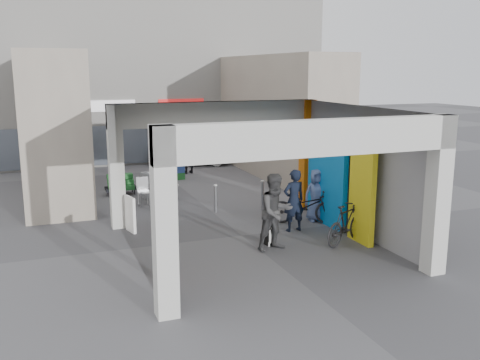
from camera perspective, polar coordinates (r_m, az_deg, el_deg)
name	(u,v)px	position (r m, az deg, el deg)	size (l,w,h in m)	color
ground	(242,236)	(14.58, 0.19, -5.95)	(90.00, 90.00, 0.00)	#545459
arcade_canopy	(273,155)	(13.51, 3.59, 2.65)	(6.40, 6.45, 6.40)	beige
far_building	(141,78)	(27.42, -10.51, 10.63)	(18.00, 4.08, 8.00)	silver
plaza_bldg_left	(51,124)	(20.56, -19.47, 5.69)	(2.00, 9.00, 5.00)	#A29787
plaza_bldg_right	(278,116)	(22.64, 4.07, 6.82)	(2.00, 9.00, 5.00)	#A29787
bollard_left	(165,203)	(16.39, -8.01, -2.47)	(0.09, 0.09, 0.88)	gray
bollard_center	(216,199)	(16.79, -2.62, -2.03)	(0.09, 0.09, 0.88)	gray
bollard_right	(262,195)	(17.16, 2.40, -1.64)	(0.09, 0.09, 0.93)	gray
advert_board_near	(160,258)	(11.58, -8.53, -8.20)	(0.11, 0.55, 1.00)	silver
advert_board_far	(131,214)	(15.09, -11.59, -3.58)	(0.21, 0.55, 1.00)	silver
cafe_set	(155,191)	(18.54, -9.00, -1.19)	(1.54, 1.24, 0.93)	#9D9DA2
produce_stand	(121,187)	(19.72, -12.60, -0.68)	(1.09, 0.59, 0.72)	black
crate_stack	(178,173)	(22.02, -6.59, 0.80)	(0.47, 0.38, 0.56)	#18551E
border_collie	(269,235)	(13.80, 3.13, -5.84)	(0.25, 0.49, 0.67)	black
man_with_dog	(294,200)	(14.84, 5.76, -2.19)	(0.64, 0.42, 1.75)	black
man_back_turned	(276,212)	(13.25, 3.85, -3.43)	(0.94, 0.73, 1.94)	#3B3B3E
man_elderly	(317,195)	(15.96, 8.17, -1.60)	(0.76, 0.50, 1.56)	#566EA8
man_crates	(189,154)	(23.14, -5.47, 2.76)	(0.98, 0.41, 1.68)	black
bicycle_front	(304,206)	(15.70, 6.86, -2.78)	(0.68, 1.96, 1.03)	black
bicycle_rear	(346,224)	(14.10, 11.26, -4.58)	(0.49, 1.74, 1.05)	black
white_van	(190,152)	(25.28, -5.33, 3.04)	(1.49, 3.70, 1.26)	white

